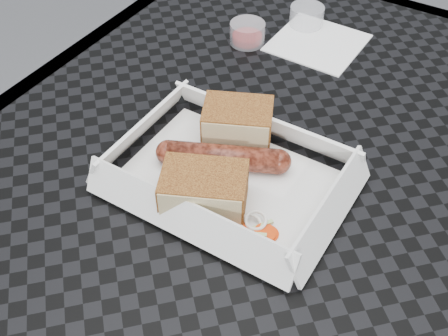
% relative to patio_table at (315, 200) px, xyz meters
% --- Properties ---
extents(patio_table, '(0.80, 0.80, 0.74)m').
position_rel_patio_table_xyz_m(patio_table, '(0.00, 0.00, 0.00)').
color(patio_table, black).
rests_on(patio_table, ground).
extents(food_tray, '(0.22, 0.15, 0.00)m').
position_rel_patio_table_xyz_m(food_tray, '(-0.07, -0.09, 0.08)').
color(food_tray, white).
rests_on(food_tray, patio_table).
extents(bratwurst, '(0.14, 0.08, 0.03)m').
position_rel_patio_table_xyz_m(bratwurst, '(-0.09, -0.08, 0.09)').
color(bratwurst, maroon).
rests_on(bratwurst, food_tray).
extents(bread_near, '(0.09, 0.08, 0.05)m').
position_rel_patio_table_xyz_m(bread_near, '(-0.09, -0.03, 0.10)').
color(bread_near, brown).
rests_on(bread_near, food_tray).
extents(bread_far, '(0.10, 0.09, 0.04)m').
position_rel_patio_table_xyz_m(bread_far, '(-0.07, -0.13, 0.10)').
color(bread_far, brown).
rests_on(bread_far, food_tray).
extents(veg_garnish, '(0.03, 0.03, 0.00)m').
position_rel_patio_table_xyz_m(veg_garnish, '(-0.01, -0.14, 0.08)').
color(veg_garnish, red).
rests_on(veg_garnish, food_tray).
extents(napkin, '(0.12, 0.12, 0.00)m').
position_rel_patio_table_xyz_m(napkin, '(-0.10, 0.21, 0.08)').
color(napkin, white).
rests_on(napkin, patio_table).
extents(condiment_cup_sauce, '(0.05, 0.05, 0.03)m').
position_rel_patio_table_xyz_m(condiment_cup_sauce, '(-0.19, 0.16, 0.09)').
color(condiment_cup_sauce, maroon).
rests_on(condiment_cup_sauce, patio_table).
extents(condiment_cup_empty, '(0.05, 0.05, 0.03)m').
position_rel_patio_table_xyz_m(condiment_cup_empty, '(-0.14, 0.24, 0.09)').
color(condiment_cup_empty, silver).
rests_on(condiment_cup_empty, patio_table).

